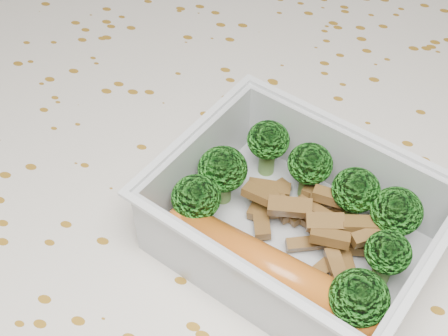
% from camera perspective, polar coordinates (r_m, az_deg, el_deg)
% --- Properties ---
extents(dining_table, '(1.40, 0.90, 0.75)m').
position_cam_1_polar(dining_table, '(0.56, 0.78, -7.46)').
color(dining_table, brown).
rests_on(dining_table, ground).
extents(tablecloth, '(1.46, 0.96, 0.19)m').
position_cam_1_polar(tablecloth, '(0.52, 0.84, -4.37)').
color(tablecloth, silver).
rests_on(tablecloth, dining_table).
extents(lunch_container, '(0.22, 0.20, 0.07)m').
position_cam_1_polar(lunch_container, '(0.44, 6.55, -5.52)').
color(lunch_container, silver).
rests_on(lunch_container, tablecloth).
extents(broccoli_florets, '(0.17, 0.14, 0.05)m').
position_cam_1_polar(broccoli_florets, '(0.44, 7.72, -3.31)').
color(broccoli_florets, '#608C3F').
rests_on(broccoli_florets, lunch_container).
extents(meat_pile, '(0.11, 0.08, 0.03)m').
position_cam_1_polar(meat_pile, '(0.45, 7.84, -4.41)').
color(meat_pile, brown).
rests_on(meat_pile, lunch_container).
extents(sausage, '(0.16, 0.06, 0.03)m').
position_cam_1_polar(sausage, '(0.42, 4.18, -9.19)').
color(sausage, '#B95A19').
rests_on(sausage, lunch_container).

